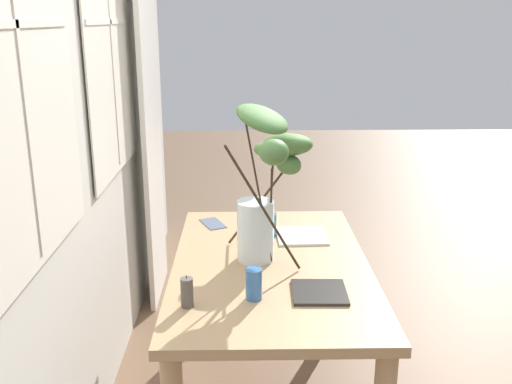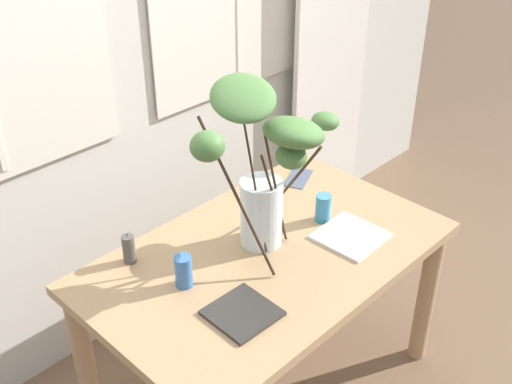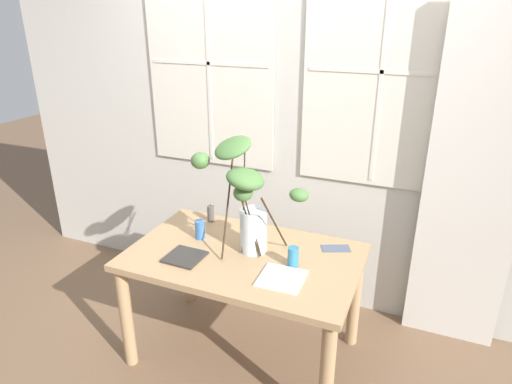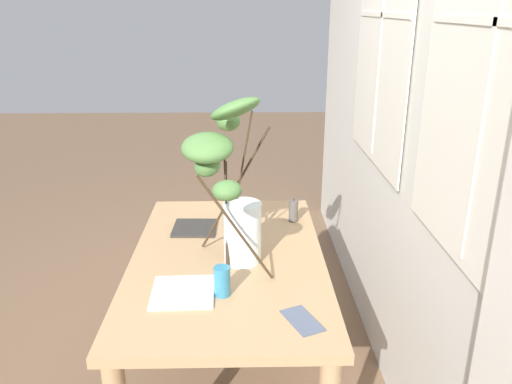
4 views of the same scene
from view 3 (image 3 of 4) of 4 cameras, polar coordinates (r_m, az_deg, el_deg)
name	(u,v)px [view 3 (image 3 of 4)]	position (r m, az deg, el deg)	size (l,w,h in m)	color
ground	(245,351)	(3.15, -1.46, -19.56)	(14.00, 14.00, 0.00)	brown
back_wall_with_windows	(291,101)	(3.18, 4.53, 11.45)	(4.66, 0.14, 3.00)	beige
curtain_sheer_side	(474,186)	(3.00, 25.95, 0.65)	(0.57, 0.03, 2.22)	silver
dining_table	(244,271)	(2.77, -1.59, -9.95)	(1.38, 0.85, 0.74)	tan
vase_with_branches	(246,200)	(2.57, -1.24, -1.07)	(0.73, 0.38, 0.74)	silver
drinking_glass_blue_left	(200,229)	(2.89, -7.14, -4.75)	(0.06, 0.06, 0.12)	#386BAD
drinking_glass_blue_right	(293,257)	(2.58, 4.74, -8.21)	(0.06, 0.06, 0.12)	teal
plate_square_left	(185,257)	(2.71, -9.05, -8.15)	(0.21, 0.21, 0.01)	#2D2B28
plate_square_right	(282,278)	(2.49, 3.27, -10.88)	(0.24, 0.24, 0.01)	white
napkin_folded	(336,248)	(2.81, 10.10, -7.08)	(0.17, 0.09, 0.00)	#4C566B
pillar_candle	(211,214)	(3.10, -5.78, -2.75)	(0.05, 0.05, 0.12)	#514C47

